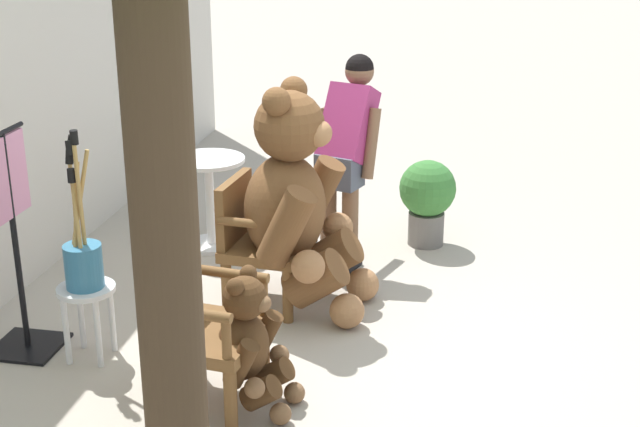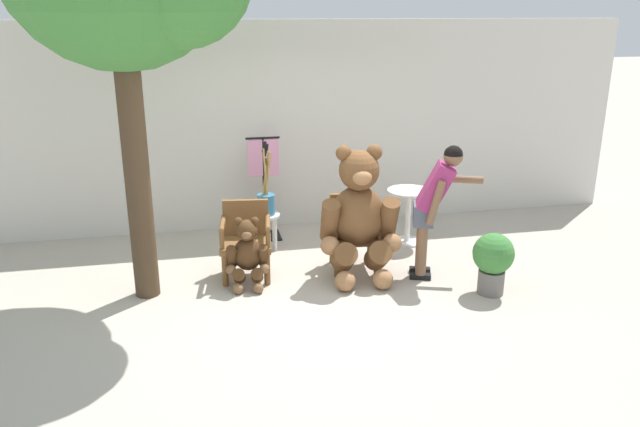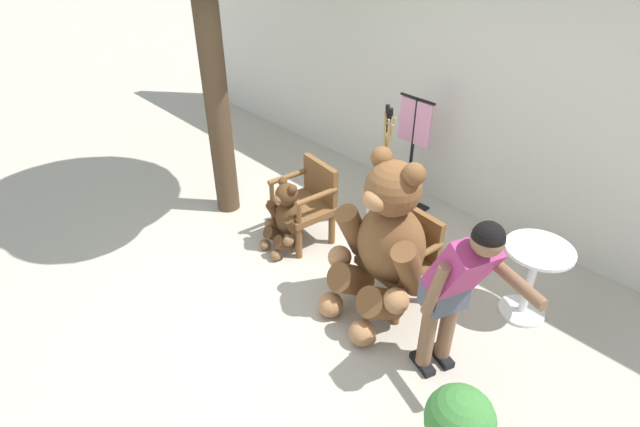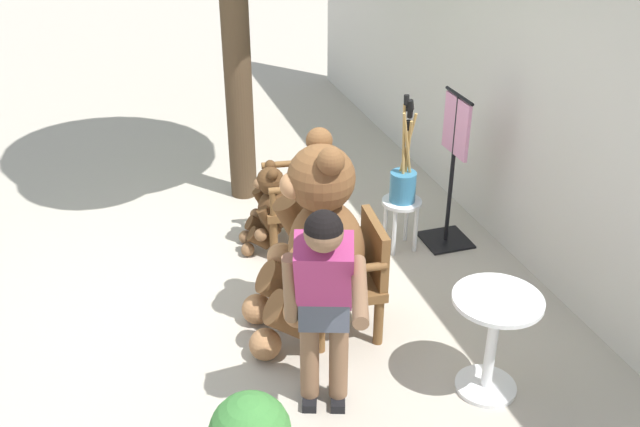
{
  "view_description": "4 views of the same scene",
  "coord_description": "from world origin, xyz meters",
  "px_view_note": "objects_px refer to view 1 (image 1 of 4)",
  "views": [
    {
      "loc": [
        -4.66,
        -0.79,
        2.63
      ],
      "look_at": [
        0.04,
        0.12,
        0.89
      ],
      "focal_mm": 50.0,
      "sensor_mm": 36.0,
      "label": 1
    },
    {
      "loc": [
        -1.16,
        -6.0,
        2.93
      ],
      "look_at": [
        0.11,
        0.04,
        0.9
      ],
      "focal_mm": 35.0,
      "sensor_mm": 36.0,
      "label": 2
    },
    {
      "loc": [
        2.67,
        -2.26,
        3.2
      ],
      "look_at": [
        0.07,
        0.17,
        0.85
      ],
      "focal_mm": 28.0,
      "sensor_mm": 36.0,
      "label": 3
    },
    {
      "loc": [
        4.6,
        -0.85,
        3.24
      ],
      "look_at": [
        0.36,
        0.5,
        0.82
      ],
      "focal_mm": 40.0,
      "sensor_mm": 36.0,
      "label": 4
    }
  ],
  "objects_px": {
    "potted_plant": "(427,196)",
    "round_side_table": "(209,192)",
    "wooden_chair_left": "(199,324)",
    "brush_bucket": "(82,254)",
    "wooden_chair_right": "(259,238)",
    "white_stool": "(87,303)",
    "teddy_bear_large": "(297,201)",
    "teddy_bear_small": "(250,343)",
    "person_visitor": "(347,144)",
    "clothing_display_stand": "(15,238)"
  },
  "relations": [
    {
      "from": "wooden_chair_left",
      "to": "round_side_table",
      "type": "distance_m",
      "value": 2.25
    },
    {
      "from": "round_side_table",
      "to": "clothing_display_stand",
      "type": "height_order",
      "value": "clothing_display_stand"
    },
    {
      "from": "white_stool",
      "to": "teddy_bear_large",
      "type": "bearing_deg",
      "value": -49.15
    },
    {
      "from": "teddy_bear_large",
      "to": "person_visitor",
      "type": "relative_size",
      "value": 0.99
    },
    {
      "from": "teddy_bear_large",
      "to": "white_stool",
      "type": "relative_size",
      "value": 3.3
    },
    {
      "from": "wooden_chair_left",
      "to": "white_stool",
      "type": "xyz_separation_m",
      "value": [
        0.33,
        0.8,
        -0.11
      ]
    },
    {
      "from": "teddy_bear_small",
      "to": "brush_bucket",
      "type": "relative_size",
      "value": 0.84
    },
    {
      "from": "teddy_bear_small",
      "to": "person_visitor",
      "type": "relative_size",
      "value": 0.51
    },
    {
      "from": "wooden_chair_right",
      "to": "white_stool",
      "type": "height_order",
      "value": "wooden_chair_right"
    },
    {
      "from": "teddy_bear_large",
      "to": "potted_plant",
      "type": "xyz_separation_m",
      "value": [
        1.28,
        -0.75,
        -0.35
      ]
    },
    {
      "from": "brush_bucket",
      "to": "round_side_table",
      "type": "xyz_separation_m",
      "value": [
        1.82,
        -0.17,
        -0.22
      ]
    },
    {
      "from": "wooden_chair_left",
      "to": "teddy_bear_small",
      "type": "relative_size",
      "value": 1.09
    },
    {
      "from": "brush_bucket",
      "to": "teddy_bear_large",
      "type": "bearing_deg",
      "value": -49.22
    },
    {
      "from": "teddy_bear_small",
      "to": "person_visitor",
      "type": "distance_m",
      "value": 2.14
    },
    {
      "from": "wooden_chair_left",
      "to": "white_stool",
      "type": "bearing_deg",
      "value": 67.36
    },
    {
      "from": "brush_bucket",
      "to": "potted_plant",
      "type": "bearing_deg",
      "value": -39.55
    },
    {
      "from": "teddy_bear_small",
      "to": "white_stool",
      "type": "xyz_separation_m",
      "value": [
        0.34,
        1.08,
        -0.03
      ]
    },
    {
      "from": "potted_plant",
      "to": "wooden_chair_right",
      "type": "bearing_deg",
      "value": 141.31
    },
    {
      "from": "wooden_chair_left",
      "to": "round_side_table",
      "type": "xyz_separation_m",
      "value": [
        2.16,
        0.63,
        -0.01
      ]
    },
    {
      "from": "teddy_bear_small",
      "to": "brush_bucket",
      "type": "xyz_separation_m",
      "value": [
        0.35,
        1.08,
        0.28
      ]
    },
    {
      "from": "teddy_bear_large",
      "to": "teddy_bear_small",
      "type": "distance_m",
      "value": 1.31
    },
    {
      "from": "clothing_display_stand",
      "to": "white_stool",
      "type": "bearing_deg",
      "value": -94.07
    },
    {
      "from": "teddy_bear_small",
      "to": "brush_bucket",
      "type": "bearing_deg",
      "value": 72.27
    },
    {
      "from": "wooden_chair_right",
      "to": "brush_bucket",
      "type": "height_order",
      "value": "brush_bucket"
    },
    {
      "from": "wooden_chair_right",
      "to": "white_stool",
      "type": "distance_m",
      "value": 1.23
    },
    {
      "from": "wooden_chair_right",
      "to": "teddy_bear_large",
      "type": "bearing_deg",
      "value": -92.87
    },
    {
      "from": "wooden_chair_right",
      "to": "brush_bucket",
      "type": "distance_m",
      "value": 1.24
    },
    {
      "from": "wooden_chair_left",
      "to": "brush_bucket",
      "type": "bearing_deg",
      "value": 67.34
    },
    {
      "from": "white_stool",
      "to": "potted_plant",
      "type": "bearing_deg",
      "value": -39.51
    },
    {
      "from": "white_stool",
      "to": "teddy_bear_small",
      "type": "bearing_deg",
      "value": -107.71
    },
    {
      "from": "teddy_bear_large",
      "to": "round_side_table",
      "type": "xyz_separation_m",
      "value": [
        0.91,
        0.89,
        -0.3
      ]
    },
    {
      "from": "teddy_bear_large",
      "to": "potted_plant",
      "type": "distance_m",
      "value": 1.52
    },
    {
      "from": "person_visitor",
      "to": "clothing_display_stand",
      "type": "height_order",
      "value": "person_visitor"
    },
    {
      "from": "clothing_display_stand",
      "to": "teddy_bear_small",
      "type": "bearing_deg",
      "value": -103.94
    },
    {
      "from": "person_visitor",
      "to": "clothing_display_stand",
      "type": "xyz_separation_m",
      "value": [
        -1.69,
        1.68,
        -0.19
      ]
    },
    {
      "from": "white_stool",
      "to": "brush_bucket",
      "type": "distance_m",
      "value": 0.31
    },
    {
      "from": "clothing_display_stand",
      "to": "person_visitor",
      "type": "bearing_deg",
      "value": -44.94
    },
    {
      "from": "person_visitor",
      "to": "brush_bucket",
      "type": "xyz_separation_m",
      "value": [
        -1.72,
        1.25,
        -0.25
      ]
    },
    {
      "from": "round_side_table",
      "to": "potted_plant",
      "type": "height_order",
      "value": "round_side_table"
    },
    {
      "from": "teddy_bear_large",
      "to": "brush_bucket",
      "type": "xyz_separation_m",
      "value": [
        -0.91,
        1.06,
        -0.08
      ]
    },
    {
      "from": "round_side_table",
      "to": "person_visitor",
      "type": "bearing_deg",
      "value": -95.64
    },
    {
      "from": "white_stool",
      "to": "round_side_table",
      "type": "bearing_deg",
      "value": -5.29
    },
    {
      "from": "teddy_bear_small",
      "to": "potted_plant",
      "type": "distance_m",
      "value": 2.64
    },
    {
      "from": "teddy_bear_large",
      "to": "clothing_display_stand",
      "type": "bearing_deg",
      "value": 120.68
    },
    {
      "from": "teddy_bear_large",
      "to": "round_side_table",
      "type": "distance_m",
      "value": 1.31
    },
    {
      "from": "brush_bucket",
      "to": "round_side_table",
      "type": "height_order",
      "value": "brush_bucket"
    },
    {
      "from": "clothing_display_stand",
      "to": "potted_plant",
      "type": "bearing_deg",
      "value": -46.03
    },
    {
      "from": "person_visitor",
      "to": "teddy_bear_large",
      "type": "bearing_deg",
      "value": 166.55
    },
    {
      "from": "wooden_chair_left",
      "to": "wooden_chair_right",
      "type": "distance_m",
      "value": 1.26
    },
    {
      "from": "potted_plant",
      "to": "round_side_table",
      "type": "bearing_deg",
      "value": 102.67
    }
  ]
}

